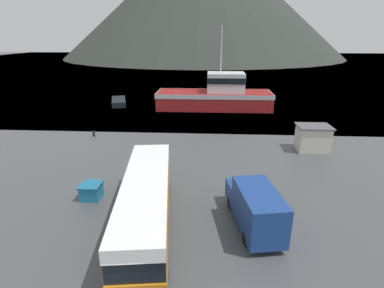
# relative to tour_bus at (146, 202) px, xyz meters

# --- Properties ---
(water_surface) EXTENTS (240.00, 240.00, 0.00)m
(water_surface) POSITION_rel_tour_bus_xyz_m (-0.20, 138.10, -1.76)
(water_surface) COLOR slate
(water_surface) RESTS_ON ground
(tour_bus) EXTENTS (3.86, 11.62, 3.11)m
(tour_bus) POSITION_rel_tour_bus_xyz_m (0.00, 0.00, 0.00)
(tour_bus) COLOR #B26614
(tour_bus) RESTS_ON ground
(delivery_van) EXTENTS (3.00, 6.21, 2.61)m
(delivery_van) POSITION_rel_tour_bus_xyz_m (6.16, 0.54, -0.39)
(delivery_van) COLOR navy
(delivery_van) RESTS_ON ground
(fishing_boat) EXTENTS (17.31, 5.76, 12.06)m
(fishing_boat) POSITION_rel_tour_bus_xyz_m (4.41, 31.04, 0.26)
(fishing_boat) COLOR maroon
(fishing_boat) RESTS_ON water_surface
(storage_bin) EXTENTS (1.38, 1.43, 1.07)m
(storage_bin) POSITION_rel_tour_bus_xyz_m (-4.54, 3.18, -1.22)
(storage_bin) COLOR teal
(storage_bin) RESTS_ON ground
(dock_kiosk) EXTENTS (3.15, 2.50, 2.49)m
(dock_kiosk) POSITION_rel_tour_bus_xyz_m (13.48, 13.52, -0.51)
(dock_kiosk) COLOR beige
(dock_kiosk) RESTS_ON ground
(small_boat) EXTENTS (3.75, 6.33, 0.86)m
(small_boat) POSITION_rel_tour_bus_xyz_m (-11.45, 32.97, -1.33)
(small_boat) COLOR black
(small_boat) RESTS_ON water_surface
(mooring_bollard) EXTENTS (0.28, 0.28, 0.64)m
(mooring_bollard) POSITION_rel_tour_bus_xyz_m (-9.41, 16.44, -1.41)
(mooring_bollard) COLOR black
(mooring_bollard) RESTS_ON ground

